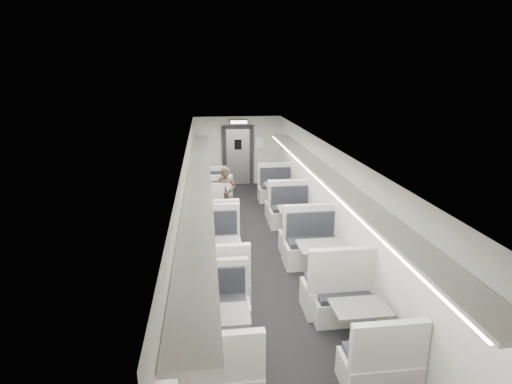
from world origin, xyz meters
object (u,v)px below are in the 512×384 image
object	(u,v)px
booth_left_b	(213,218)
exit_sign	(239,122)
booth_right_d	(359,327)
passenger	(226,195)
booth_right_a	(280,196)
booth_right_c	(323,264)
vestibule_door	(238,156)
booth_left_a	(211,199)
booth_left_d	(220,335)
booth_left_c	(216,261)
booth_right_b	(297,223)

from	to	relation	value
booth_left_b	exit_sign	bearing A→B (deg)	75.80
booth_right_d	passenger	xyz separation A→B (m)	(-1.62, 5.38, 0.39)
booth_right_a	booth_right_c	bearing A→B (deg)	-90.00
passenger	vestibule_door	distance (m)	3.66
booth_left_a	booth_left_d	xyz separation A→B (m)	(0.00, -6.24, -0.00)
booth_left_d	booth_right_d	bearing A→B (deg)	-1.41
booth_left_d	booth_right_c	size ratio (longest dim) A/B	0.86
booth_left_b	vestibule_door	world-z (taller)	vestibule_door
exit_sign	vestibule_door	bearing A→B (deg)	90.00
booth_left_b	booth_right_d	xyz separation A→B (m)	(2.00, -4.54, -0.06)
booth_left_a	passenger	xyz separation A→B (m)	(0.38, -0.91, 0.38)
booth_left_b	exit_sign	size ratio (longest dim) A/B	3.71
booth_left_c	vestibule_door	xyz separation A→B (m)	(1.00, 6.74, 0.64)
booth_right_b	passenger	size ratio (longest dim) A/B	1.47
passenger	booth_right_b	bearing A→B (deg)	-29.22
booth_left_c	booth_right_a	bearing A→B (deg)	63.22
booth_left_a	booth_right_c	size ratio (longest dim) A/B	0.87
exit_sign	booth_right_c	bearing A→B (deg)	-81.47
booth_right_a	booth_right_d	world-z (taller)	booth_right_a
booth_right_a	exit_sign	bearing A→B (deg)	113.56
booth_left_a	exit_sign	world-z (taller)	exit_sign
booth_left_d	booth_right_c	xyz separation A→B (m)	(2.00, 1.78, 0.06)
booth_right_b	vestibule_door	distance (m)	5.08
booth_left_d	booth_left_c	bearing A→B (deg)	90.00
passenger	vestibule_door	world-z (taller)	vestibule_door
booth_left_c	booth_left_a	bearing A→B (deg)	90.00
booth_left_a	exit_sign	distance (m)	3.08
booth_left_b	booth_right_d	size ratio (longest dim) A/B	1.17
booth_right_b	booth_right_c	bearing A→B (deg)	-90.00
booth_right_b	passenger	xyz separation A→B (m)	(-1.62, 1.35, 0.35)
booth_right_a	booth_right_b	distance (m)	2.16
booth_right_a	booth_left_b	bearing A→B (deg)	-140.35
booth_right_b	booth_right_c	world-z (taller)	booth_right_c
booth_left_a	booth_left_c	world-z (taller)	booth_left_c
booth_right_b	booth_right_d	xyz separation A→B (m)	(0.00, -4.04, -0.04)
booth_left_d	booth_right_a	distance (m)	6.47
booth_right_a	booth_right_b	bearing A→B (deg)	-90.00
booth_left_c	exit_sign	world-z (taller)	exit_sign
booth_right_b	booth_right_d	distance (m)	4.04
vestibule_door	booth_left_b	bearing A→B (deg)	-102.70
booth_left_c	booth_right_d	xyz separation A→B (m)	(2.00, -2.24, -0.05)
booth_left_a	passenger	world-z (taller)	passenger
booth_left_c	booth_left_d	size ratio (longest dim) A/B	1.13
booth_left_b	exit_sign	distance (m)	4.48
exit_sign	booth_left_a	bearing A→B (deg)	-114.45
booth_left_d	booth_right_b	world-z (taller)	booth_right_b
booth_left_d	booth_right_c	world-z (taller)	booth_right_c
booth_left_b	booth_right_a	world-z (taller)	booth_left_b
booth_left_a	booth_right_c	distance (m)	4.89
booth_left_d	exit_sign	world-z (taller)	exit_sign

